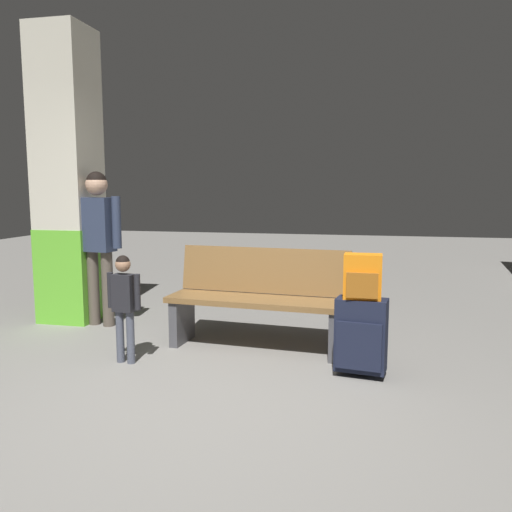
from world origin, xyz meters
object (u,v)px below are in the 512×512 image
bench (258,299)px  adult (98,232)px  structural_pillar (68,179)px  suitcase (361,335)px  child (124,297)px  backpack_bright (363,277)px

bench → adult: (-1.77, 0.38, 0.55)m
structural_pillar → suitcase: bearing=-19.6°
bench → child: (-0.98, -0.66, 0.11)m
bench → suitcase: bearing=-31.4°
adult → suitcase: bearing=-19.3°
backpack_bright → adult: size_ratio=0.21×
suitcase → child: (-1.90, -0.10, 0.23)m
structural_pillar → bench: (2.19, -0.55, -1.09)m
suitcase → adult: size_ratio=0.38×
structural_pillar → backpack_bright: (3.12, -1.11, -0.76)m
bench → adult: 1.89m
suitcase → bench: bearing=148.6°
structural_pillar → suitcase: 3.52m
backpack_bright → adult: adult is taller
bench → child: 1.19m
structural_pillar → suitcase: structural_pillar is taller
child → backpack_bright: bearing=3.0°
bench → backpack_bright: 1.13m
structural_pillar → bench: size_ratio=1.88×
bench → backpack_bright: backpack_bright is taller
backpack_bright → adult: (-2.69, 0.94, 0.22)m
adult → child: bearing=-52.7°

